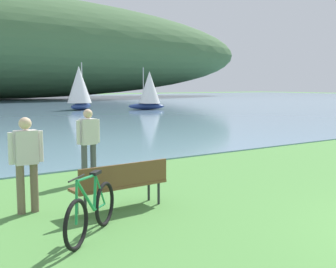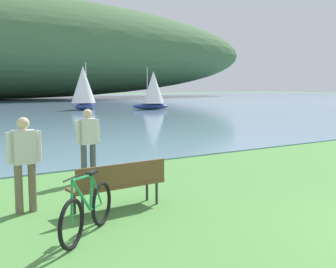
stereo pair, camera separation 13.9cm
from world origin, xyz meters
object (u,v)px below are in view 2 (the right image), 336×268
at_px(person_on_the_grass, 24,158).
at_px(sailboat_nearest_to_shore, 83,87).
at_px(park_bench_near_camera, 119,182).
at_px(sailboat_mid_bay, 153,90).
at_px(person_at_shoreline, 88,140).
at_px(bicycle_leaning_near_bench, 88,211).

relative_size(person_on_the_grass, sailboat_nearest_to_shore, 0.40).
bearing_deg(park_bench_near_camera, person_on_the_grass, 151.55).
bearing_deg(sailboat_mid_bay, person_at_shoreline, -124.56).
xyz_separation_m(person_on_the_grass, sailboat_nearest_to_shore, (12.76, 28.28, 1.05)).
relative_size(person_at_shoreline, person_on_the_grass, 1.00).
distance_m(person_on_the_grass, sailboat_nearest_to_shore, 31.05).
distance_m(person_at_shoreline, sailboat_nearest_to_shore, 28.70).
xyz_separation_m(person_at_shoreline, person_on_the_grass, (-1.93, -1.73, 0.00)).
xyz_separation_m(bicycle_leaning_near_bench, person_at_shoreline, (1.50, 3.49, 0.58)).
xyz_separation_m(sailboat_nearest_to_shore, sailboat_mid_bay, (5.48, -2.88, -0.21)).
relative_size(person_on_the_grass, sailboat_mid_bay, 0.45).
relative_size(bicycle_leaning_near_bench, sailboat_nearest_to_shore, 0.32).
xyz_separation_m(bicycle_leaning_near_bench, sailboat_nearest_to_shore, (12.33, 30.05, 1.63)).
height_order(bicycle_leaning_near_bench, person_at_shoreline, person_at_shoreline).
relative_size(park_bench_near_camera, bicycle_leaning_near_bench, 1.35).
xyz_separation_m(park_bench_near_camera, sailboat_mid_bay, (16.78, 26.19, 1.29)).
bearing_deg(sailboat_mid_bay, park_bench_near_camera, -122.65).
bearing_deg(person_on_the_grass, park_bench_near_camera, -28.45).
height_order(person_at_shoreline, sailboat_nearest_to_shore, sailboat_nearest_to_shore).
height_order(person_on_the_grass, sailboat_nearest_to_shore, sailboat_nearest_to_shore).
bearing_deg(sailboat_nearest_to_shore, sailboat_mid_bay, -27.75).
relative_size(person_at_shoreline, sailboat_mid_bay, 0.45).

